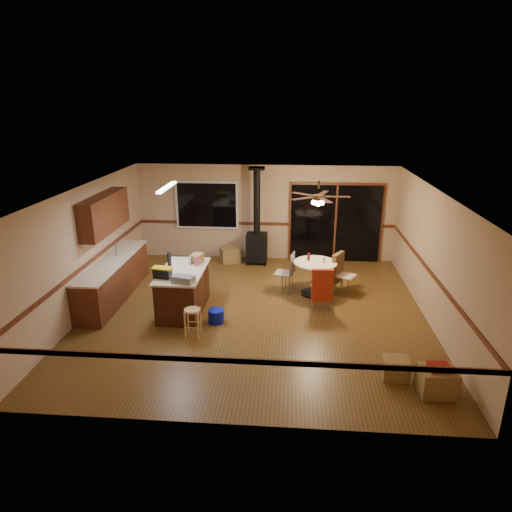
# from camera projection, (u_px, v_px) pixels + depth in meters

# --- Properties ---
(floor) EXTENTS (7.00, 7.00, 0.00)m
(floor) POSITION_uv_depth(u_px,v_px,m) (255.00, 312.00, 9.56)
(floor) COLOR brown
(floor) RESTS_ON ground
(ceiling) EXTENTS (7.00, 7.00, 0.00)m
(ceiling) POSITION_uv_depth(u_px,v_px,m) (255.00, 189.00, 8.72)
(ceiling) COLOR silver
(ceiling) RESTS_ON ground
(wall_back) EXTENTS (7.00, 0.00, 7.00)m
(wall_back) POSITION_uv_depth(u_px,v_px,m) (265.00, 213.00, 12.44)
(wall_back) COLOR tan
(wall_back) RESTS_ON ground
(wall_front) EXTENTS (7.00, 0.00, 7.00)m
(wall_front) POSITION_uv_depth(u_px,v_px,m) (232.00, 341.00, 5.84)
(wall_front) COLOR tan
(wall_front) RESTS_ON ground
(wall_left) EXTENTS (0.00, 7.00, 7.00)m
(wall_left) POSITION_uv_depth(u_px,v_px,m) (86.00, 249.00, 9.41)
(wall_left) COLOR tan
(wall_left) RESTS_ON ground
(wall_right) EXTENTS (0.00, 7.00, 7.00)m
(wall_right) POSITION_uv_depth(u_px,v_px,m) (434.00, 258.00, 8.87)
(wall_right) COLOR tan
(wall_right) RESTS_ON ground
(chair_rail) EXTENTS (7.00, 7.00, 0.08)m
(chair_rail) POSITION_uv_depth(u_px,v_px,m) (255.00, 268.00, 9.24)
(chair_rail) COLOR #572715
(chair_rail) RESTS_ON ground
(window) EXTENTS (1.72, 0.10, 1.32)m
(window) POSITION_uv_depth(u_px,v_px,m) (207.00, 205.00, 12.45)
(window) COLOR black
(window) RESTS_ON ground
(sliding_door) EXTENTS (2.52, 0.10, 2.10)m
(sliding_door) POSITION_uv_depth(u_px,v_px,m) (335.00, 224.00, 12.33)
(sliding_door) COLOR black
(sliding_door) RESTS_ON ground
(lower_cabinets) EXTENTS (0.60, 3.00, 0.86)m
(lower_cabinets) POSITION_uv_depth(u_px,v_px,m) (114.00, 280.00, 10.14)
(lower_cabinets) COLOR #562715
(lower_cabinets) RESTS_ON ground
(countertop) EXTENTS (0.64, 3.04, 0.04)m
(countertop) POSITION_uv_depth(u_px,v_px,m) (111.00, 261.00, 9.99)
(countertop) COLOR beige
(countertop) RESTS_ON lower_cabinets
(upper_cabinets) EXTENTS (0.35, 2.00, 0.80)m
(upper_cabinets) POSITION_uv_depth(u_px,v_px,m) (104.00, 213.00, 9.86)
(upper_cabinets) COLOR #562715
(upper_cabinets) RESTS_ON ground
(kitchen_island) EXTENTS (0.88, 1.68, 0.90)m
(kitchen_island) POSITION_uv_depth(u_px,v_px,m) (183.00, 290.00, 9.53)
(kitchen_island) COLOR #3B190E
(kitchen_island) RESTS_ON ground
(wood_stove) EXTENTS (0.55, 0.50, 2.52)m
(wood_stove) POSITION_uv_depth(u_px,v_px,m) (257.00, 237.00, 12.21)
(wood_stove) COLOR black
(wood_stove) RESTS_ON ground
(ceiling_fan) EXTENTS (0.24, 0.24, 0.55)m
(ceiling_fan) POSITION_uv_depth(u_px,v_px,m) (318.00, 199.00, 9.75)
(ceiling_fan) COLOR brown
(ceiling_fan) RESTS_ON ceiling
(fluorescent_strip) EXTENTS (0.10, 1.20, 0.04)m
(fluorescent_strip) POSITION_uv_depth(u_px,v_px,m) (167.00, 187.00, 9.15)
(fluorescent_strip) COLOR white
(fluorescent_strip) RESTS_ON ceiling
(toolbox_grey) EXTENTS (0.47, 0.34, 0.13)m
(toolbox_grey) POSITION_uv_depth(u_px,v_px,m) (183.00, 279.00, 8.75)
(toolbox_grey) COLOR slate
(toolbox_grey) RESTS_ON kitchen_island
(toolbox_black) EXTENTS (0.36, 0.23, 0.19)m
(toolbox_black) POSITION_uv_depth(u_px,v_px,m) (162.00, 273.00, 8.96)
(toolbox_black) COLOR black
(toolbox_black) RESTS_ON kitchen_island
(toolbox_yellow_lid) EXTENTS (0.42, 0.27, 0.03)m
(toolbox_yellow_lid) POSITION_uv_depth(u_px,v_px,m) (162.00, 268.00, 8.93)
(toolbox_yellow_lid) COLOR gold
(toolbox_yellow_lid) RESTS_ON toolbox_black
(box_on_island) EXTENTS (0.28, 0.33, 0.19)m
(box_on_island) POSITION_uv_depth(u_px,v_px,m) (197.00, 258.00, 9.80)
(box_on_island) COLOR olive
(box_on_island) RESTS_ON kitchen_island
(bottle_dark) EXTENTS (0.11, 0.11, 0.31)m
(bottle_dark) POSITION_uv_depth(u_px,v_px,m) (169.00, 259.00, 9.56)
(bottle_dark) COLOR black
(bottle_dark) RESTS_ON kitchen_island
(bottle_pink) EXTENTS (0.08, 0.08, 0.21)m
(bottle_pink) POSITION_uv_depth(u_px,v_px,m) (196.00, 261.00, 9.58)
(bottle_pink) COLOR #D84C8C
(bottle_pink) RESTS_ON kitchen_island
(bottle_white) EXTENTS (0.06, 0.06, 0.17)m
(bottle_white) POSITION_uv_depth(u_px,v_px,m) (190.00, 261.00, 9.67)
(bottle_white) COLOR white
(bottle_white) RESTS_ON kitchen_island
(bar_stool) EXTENTS (0.38, 0.38, 0.55)m
(bar_stool) POSITION_uv_depth(u_px,v_px,m) (193.00, 322.00, 8.54)
(bar_stool) COLOR tan
(bar_stool) RESTS_ON floor
(blue_bucket) EXTENTS (0.41, 0.41, 0.27)m
(blue_bucket) POSITION_uv_depth(u_px,v_px,m) (216.00, 316.00, 9.11)
(blue_bucket) COLOR #0C16AA
(blue_bucket) RESTS_ON floor
(dining_table) EXTENTS (0.97, 0.97, 0.78)m
(dining_table) POSITION_uv_depth(u_px,v_px,m) (315.00, 272.00, 10.29)
(dining_table) COLOR black
(dining_table) RESTS_ON ground
(glass_red) EXTENTS (0.08, 0.08, 0.17)m
(glass_red) POSITION_uv_depth(u_px,v_px,m) (309.00, 257.00, 10.29)
(glass_red) COLOR #590C14
(glass_red) RESTS_ON dining_table
(glass_cream) EXTENTS (0.08, 0.08, 0.14)m
(glass_cream) POSITION_uv_depth(u_px,v_px,m) (324.00, 260.00, 10.13)
(glass_cream) COLOR beige
(glass_cream) RESTS_ON dining_table
(chair_left) EXTENTS (0.48, 0.48, 0.51)m
(chair_left) POSITION_uv_depth(u_px,v_px,m) (289.00, 268.00, 10.39)
(chair_left) COLOR tan
(chair_left) RESTS_ON ground
(chair_near) EXTENTS (0.45, 0.48, 0.70)m
(chair_near) POSITION_uv_depth(u_px,v_px,m) (322.00, 285.00, 9.43)
(chair_near) COLOR tan
(chair_near) RESTS_ON ground
(chair_right) EXTENTS (0.61, 0.60, 0.70)m
(chair_right) POSITION_uv_depth(u_px,v_px,m) (339.00, 268.00, 10.37)
(chair_right) COLOR tan
(chair_right) RESTS_ON ground
(box_under_window) EXTENTS (0.62, 0.57, 0.40)m
(box_under_window) POSITION_uv_depth(u_px,v_px,m) (230.00, 255.00, 12.49)
(box_under_window) COLOR olive
(box_under_window) RESTS_ON floor
(box_corner_a) EXTENTS (0.56, 0.48, 0.41)m
(box_corner_a) POSITION_uv_depth(u_px,v_px,m) (437.00, 381.00, 6.88)
(box_corner_a) COLOR olive
(box_corner_a) RESTS_ON floor
(box_corner_b) EXTENTS (0.42, 0.36, 0.34)m
(box_corner_b) POSITION_uv_depth(u_px,v_px,m) (395.00, 368.00, 7.28)
(box_corner_b) COLOR olive
(box_corner_b) RESTS_ON floor
(box_small_red) EXTENTS (0.31, 0.26, 0.08)m
(box_small_red) POSITION_uv_depth(u_px,v_px,m) (439.00, 367.00, 6.80)
(box_small_red) COLOR maroon
(box_small_red) RESTS_ON box_corner_a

